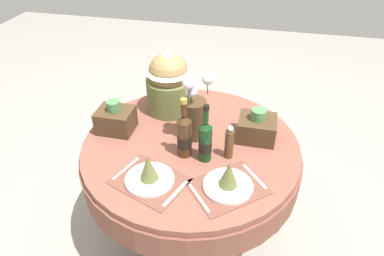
{
  "coord_description": "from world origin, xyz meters",
  "views": [
    {
      "loc": [
        0.33,
        -1.46,
        1.92
      ],
      "look_at": [
        0.0,
        0.03,
        0.81
      ],
      "focal_mm": 31.85,
      "sensor_mm": 36.0,
      "label": 1
    }
  ],
  "objects_px": {
    "place_setting_right": "(228,180)",
    "woven_basket_side_right": "(257,127)",
    "wine_bottle_left": "(184,135)",
    "dining_table": "(191,160)",
    "place_setting_left": "(149,174)",
    "gift_tub_back_left": "(169,79)",
    "flower_vase": "(194,111)",
    "woven_basket_side_left": "(116,119)",
    "pepper_mill": "(229,143)",
    "wine_bottle_right": "(205,141)"
  },
  "relations": [
    {
      "from": "flower_vase",
      "to": "gift_tub_back_left",
      "type": "height_order",
      "value": "gift_tub_back_left"
    },
    {
      "from": "dining_table",
      "to": "place_setting_left",
      "type": "height_order",
      "value": "place_setting_left"
    },
    {
      "from": "place_setting_right",
      "to": "woven_basket_side_right",
      "type": "xyz_separation_m",
      "value": [
        0.1,
        0.43,
        0.02
      ]
    },
    {
      "from": "place_setting_left",
      "to": "gift_tub_back_left",
      "type": "height_order",
      "value": "gift_tub_back_left"
    },
    {
      "from": "place_setting_left",
      "to": "woven_basket_side_left",
      "type": "bearing_deg",
      "value": 131.42
    },
    {
      "from": "gift_tub_back_left",
      "to": "woven_basket_side_left",
      "type": "relative_size",
      "value": 2.06
    },
    {
      "from": "dining_table",
      "to": "flower_vase",
      "type": "distance_m",
      "value": 0.31
    },
    {
      "from": "place_setting_right",
      "to": "place_setting_left",
      "type": "bearing_deg",
      "value": -173.92
    },
    {
      "from": "pepper_mill",
      "to": "woven_basket_side_left",
      "type": "height_order",
      "value": "pepper_mill"
    },
    {
      "from": "dining_table",
      "to": "place_setting_right",
      "type": "distance_m",
      "value": 0.43
    },
    {
      "from": "pepper_mill",
      "to": "woven_basket_side_right",
      "type": "bearing_deg",
      "value": 56.65
    },
    {
      "from": "wine_bottle_left",
      "to": "woven_basket_side_right",
      "type": "relative_size",
      "value": 1.66
    },
    {
      "from": "wine_bottle_right",
      "to": "wine_bottle_left",
      "type": "bearing_deg",
      "value": 173.91
    },
    {
      "from": "place_setting_left",
      "to": "wine_bottle_left",
      "type": "xyz_separation_m",
      "value": [
        0.12,
        0.24,
        0.08
      ]
    },
    {
      "from": "wine_bottle_left",
      "to": "woven_basket_side_left",
      "type": "distance_m",
      "value": 0.46
    },
    {
      "from": "woven_basket_side_right",
      "to": "flower_vase",
      "type": "bearing_deg",
      "value": -170.88
    },
    {
      "from": "wine_bottle_right",
      "to": "pepper_mill",
      "type": "distance_m",
      "value": 0.13
    },
    {
      "from": "place_setting_right",
      "to": "flower_vase",
      "type": "height_order",
      "value": "flower_vase"
    },
    {
      "from": "wine_bottle_left",
      "to": "gift_tub_back_left",
      "type": "relative_size",
      "value": 0.83
    },
    {
      "from": "flower_vase",
      "to": "wine_bottle_left",
      "type": "height_order",
      "value": "flower_vase"
    },
    {
      "from": "wine_bottle_right",
      "to": "woven_basket_side_left",
      "type": "height_order",
      "value": "wine_bottle_right"
    },
    {
      "from": "place_setting_right",
      "to": "woven_basket_side_right",
      "type": "bearing_deg",
      "value": 76.58
    },
    {
      "from": "gift_tub_back_left",
      "to": "flower_vase",
      "type": "bearing_deg",
      "value": -48.61
    },
    {
      "from": "woven_basket_side_right",
      "to": "dining_table",
      "type": "bearing_deg",
      "value": -159.9
    },
    {
      "from": "flower_vase",
      "to": "woven_basket_side_right",
      "type": "height_order",
      "value": "flower_vase"
    },
    {
      "from": "gift_tub_back_left",
      "to": "woven_basket_side_right",
      "type": "distance_m",
      "value": 0.6
    },
    {
      "from": "place_setting_right",
      "to": "wine_bottle_left",
      "type": "bearing_deg",
      "value": 143.03
    },
    {
      "from": "pepper_mill",
      "to": "woven_basket_side_left",
      "type": "relative_size",
      "value": 0.98
    },
    {
      "from": "pepper_mill",
      "to": "woven_basket_side_right",
      "type": "height_order",
      "value": "pepper_mill"
    },
    {
      "from": "place_setting_left",
      "to": "gift_tub_back_left",
      "type": "xyz_separation_m",
      "value": [
        -0.08,
        0.65,
        0.17
      ]
    },
    {
      "from": "pepper_mill",
      "to": "dining_table",
      "type": "bearing_deg",
      "value": 162.18
    },
    {
      "from": "dining_table",
      "to": "place_setting_left",
      "type": "xyz_separation_m",
      "value": [
        -0.13,
        -0.34,
        0.18
      ]
    },
    {
      "from": "place_setting_left",
      "to": "place_setting_right",
      "type": "bearing_deg",
      "value": 6.08
    },
    {
      "from": "wine_bottle_right",
      "to": "woven_basket_side_right",
      "type": "xyz_separation_m",
      "value": [
        0.25,
        0.24,
        -0.05
      ]
    },
    {
      "from": "place_setting_left",
      "to": "gift_tub_back_left",
      "type": "relative_size",
      "value": 0.99
    },
    {
      "from": "wine_bottle_right",
      "to": "woven_basket_side_right",
      "type": "bearing_deg",
      "value": 44.46
    },
    {
      "from": "wine_bottle_left",
      "to": "pepper_mill",
      "type": "relative_size",
      "value": 1.74
    },
    {
      "from": "woven_basket_side_left",
      "to": "pepper_mill",
      "type": "bearing_deg",
      "value": -8.23
    },
    {
      "from": "wine_bottle_left",
      "to": "woven_basket_side_left",
      "type": "relative_size",
      "value": 1.7
    },
    {
      "from": "wine_bottle_right",
      "to": "woven_basket_side_left",
      "type": "xyz_separation_m",
      "value": [
        -0.55,
        0.14,
        -0.04
      ]
    },
    {
      "from": "wine_bottle_left",
      "to": "wine_bottle_right",
      "type": "distance_m",
      "value": 0.11
    },
    {
      "from": "wine_bottle_right",
      "to": "woven_basket_side_right",
      "type": "distance_m",
      "value": 0.35
    },
    {
      "from": "place_setting_left",
      "to": "woven_basket_side_right",
      "type": "height_order",
      "value": "woven_basket_side_right"
    },
    {
      "from": "dining_table",
      "to": "place_setting_right",
      "type": "bearing_deg",
      "value": -50.21
    },
    {
      "from": "dining_table",
      "to": "gift_tub_back_left",
      "type": "bearing_deg",
      "value": 123.79
    },
    {
      "from": "dining_table",
      "to": "wine_bottle_right",
      "type": "bearing_deg",
      "value": -48.58
    },
    {
      "from": "wine_bottle_right",
      "to": "woven_basket_side_left",
      "type": "distance_m",
      "value": 0.57
    },
    {
      "from": "wine_bottle_left",
      "to": "dining_table",
      "type": "bearing_deg",
      "value": 84.35
    },
    {
      "from": "flower_vase",
      "to": "woven_basket_side_left",
      "type": "bearing_deg",
      "value": -174.21
    },
    {
      "from": "flower_vase",
      "to": "place_setting_right",
      "type": "bearing_deg",
      "value": -56.35
    }
  ]
}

